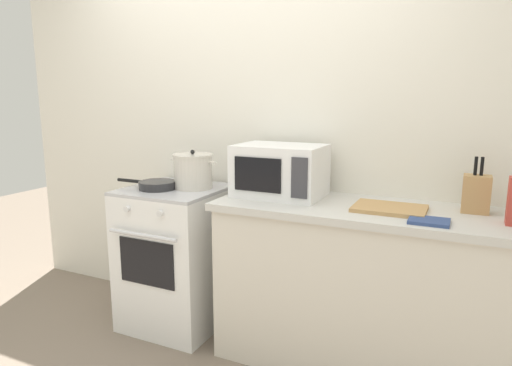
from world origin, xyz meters
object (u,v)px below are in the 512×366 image
at_px(microwave, 280,171).
at_px(oven_mitt, 429,221).
at_px(stove, 177,256).
at_px(frying_pan, 157,185).
at_px(knife_block, 476,194).
at_px(cutting_board, 390,208).
at_px(stock_pot, 193,171).

bearing_deg(microwave, oven_mitt, -15.74).
height_order(stove, frying_pan, frying_pan).
bearing_deg(microwave, knife_block, 3.42).
bearing_deg(stove, oven_mitt, -5.89).
distance_m(frying_pan, knife_block, 1.83).
height_order(frying_pan, cutting_board, frying_pan).
bearing_deg(stock_pot, cutting_board, -2.39).
height_order(knife_block, oven_mitt, knife_block).
xyz_separation_m(stove, stock_pot, (0.11, 0.05, 0.57)).
bearing_deg(stock_pot, stove, -155.07).
distance_m(stove, microwave, 0.93).
relative_size(microwave, cutting_board, 1.39).
bearing_deg(oven_mitt, microwave, 164.26).
relative_size(frying_pan, cutting_board, 1.21).
height_order(stock_pot, microwave, microwave).
relative_size(frying_pan, oven_mitt, 2.41).
distance_m(stove, frying_pan, 0.50).
xyz_separation_m(microwave, knife_block, (1.04, 0.06, -0.05)).
xyz_separation_m(stock_pot, oven_mitt, (1.43, -0.21, -0.10)).
distance_m(frying_pan, cutting_board, 1.42).
height_order(microwave, oven_mitt, microwave).
height_order(frying_pan, microwave, microwave).
xyz_separation_m(frying_pan, cutting_board, (1.42, 0.07, -0.02)).
distance_m(microwave, oven_mitt, 0.89).
xyz_separation_m(stove, frying_pan, (-0.08, -0.07, 0.48)).
bearing_deg(frying_pan, microwave, 10.89).
height_order(frying_pan, knife_block, knife_block).
bearing_deg(stock_pot, knife_block, 3.14).
xyz_separation_m(frying_pan, microwave, (0.78, 0.15, 0.12)).
xyz_separation_m(cutting_board, knife_block, (0.39, 0.14, 0.09)).
bearing_deg(frying_pan, cutting_board, 2.89).
bearing_deg(knife_block, stock_pot, -176.86).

